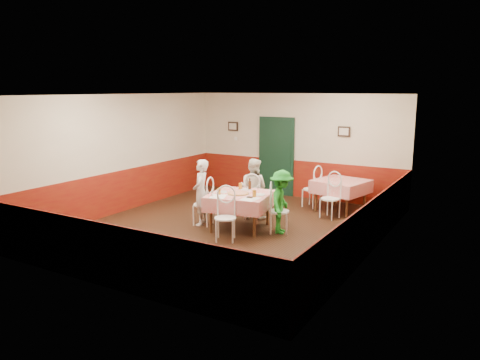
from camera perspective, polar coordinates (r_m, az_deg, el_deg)
The scene contains 39 objects.
floor at distance 10.01m, azimuth -1.26°, elevation -5.90°, with size 7.00×7.00×0.00m, color black.
ceiling at distance 9.58m, azimuth -1.33°, elevation 10.34°, with size 7.00×7.00×0.00m, color white.
back_wall at distance 12.78m, azimuth 6.98°, elevation 4.16°, with size 6.00×0.10×2.80m, color beige.
front_wall at distance 7.02m, azimuth -16.47°, elevation -1.93°, with size 6.00×0.10×2.80m, color beige.
left_wall at distance 11.54m, azimuth -14.10°, elevation 3.17°, with size 0.10×7.00×2.80m, color beige.
right_wall at distance 8.54m, azimuth 16.12°, elevation 0.36°, with size 0.10×7.00×2.80m, color beige.
wainscot_back at distance 12.90m, azimuth 6.86°, elevation 0.18°, with size 6.00×0.03×1.00m, color maroon.
wainscot_front at distance 7.27m, azimuth -15.99°, elevation -8.84°, with size 6.00×0.03×1.00m, color maroon.
wainscot_left at distance 11.68m, azimuth -13.84°, elevation -1.21°, with size 0.03×7.00×1.00m, color maroon.
wainscot_right at distance 8.75m, azimuth 15.71°, elevation -5.44°, with size 0.03×7.00×1.00m, color maroon.
door at distance 13.03m, azimuth 4.44°, elevation 2.79°, with size 0.96×0.06×2.10m, color black.
picture_left at distance 13.60m, azimuth -0.85°, elevation 6.56°, with size 0.32×0.03×0.26m, color black.
picture_right at distance 12.23m, azimuth 12.56°, elevation 5.79°, with size 0.32×0.03×0.26m, color black.
thermostat at distance 13.59m, azimuth -0.49°, elevation 5.08°, with size 0.10×0.03×0.10m, color white.
main_table at distance 9.90m, azimuth 0.00°, elevation -3.84°, with size 1.22×1.22×0.77m, color red.
second_table at distance 11.58m, azimuth 12.16°, elevation -1.88°, with size 1.12×1.12×0.77m, color red.
chair_left at distance 10.19m, azimuth -4.51°, elevation -3.00°, with size 0.42×0.42×0.90m, color white, non-canonical shape.
chair_right at distance 9.64m, azimuth 4.77°, elevation -3.83°, with size 0.42×0.42×0.90m, color white, non-canonical shape.
chair_far at distance 10.66m, azimuth 1.54°, elevation -2.34°, with size 0.42×0.42×0.90m, color white, non-canonical shape.
chair_near at distance 9.11m, azimuth -1.81°, elevation -4.68°, with size 0.42×0.42×0.90m, color white, non-canonical shape.
chair_second_a at distance 11.81m, azimuth 8.73°, elevation -1.13°, with size 0.42×0.42×0.90m, color white, non-canonical shape.
chair_second_b at distance 10.87m, azimuth 10.93°, elevation -2.28°, with size 0.42×0.42×0.90m, color white, non-canonical shape.
pizza at distance 9.76m, azimuth -0.24°, elevation -1.63°, with size 0.43×0.43×0.03m, color #B74723.
plate_left at distance 9.93m, azimuth -2.31°, elevation -1.46°, with size 0.25×0.25×0.01m, color white.
plate_right at distance 9.67m, azimuth 2.33°, elevation -1.81°, with size 0.25×0.25×0.01m, color white.
plate_far at distance 10.19m, azimuth 0.73°, elevation -1.14°, with size 0.25×0.25×0.01m, color white.
glass_a at distance 9.72m, azimuth -2.57°, elevation -1.41°, with size 0.07×0.07×0.13m, color #BF7219.
glass_b at distance 9.48m, azimuth 1.76°, elevation -1.67°, with size 0.08×0.08×0.14m, color #BF7219.
glass_c at distance 10.20m, azimuth 0.04°, elevation -0.76°, with size 0.08×0.08×0.14m, color #BF7219.
beer_bottle at distance 10.13m, azimuth 1.19°, elevation -0.57°, with size 0.06×0.06×0.23m, color #381C0A.
shaker_a at distance 9.57m, azimuth -3.40°, elevation -1.73°, with size 0.04×0.04×0.09m, color silver.
shaker_b at distance 9.51m, azimuth -2.75°, elevation -1.80°, with size 0.04×0.04×0.09m, color silver.
shaker_c at distance 9.62m, azimuth -3.41°, elevation -1.65°, with size 0.04×0.04×0.09m, color #B23319.
menu_left at distance 9.55m, azimuth -2.68°, elevation -2.01°, with size 0.30×0.40×0.00m, color white.
menu_right at distance 9.33m, azimuth 1.25°, elevation -2.32°, with size 0.30×0.40×0.00m, color white.
wallet at distance 9.43m, azimuth 1.20°, elevation -2.11°, with size 0.11×0.09×0.02m, color black.
diner_left at distance 10.15m, azimuth -4.79°, elevation -1.51°, with size 0.52×0.34×1.43m, color gray.
diner_far at distance 10.65m, azimuth 1.63°, elevation -1.02°, with size 0.67×0.52×1.38m, color gray.
diner_right at distance 9.57m, azimuth 5.08°, elevation -2.67°, with size 0.85×0.49×1.31m, color gray.
Camera 1 is at (5.03, -8.15, 2.93)m, focal length 35.00 mm.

